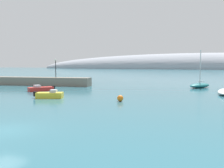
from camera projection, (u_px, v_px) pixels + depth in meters
water at (4, 130)px, 17.31m from camera, size 600.00×600.00×0.00m
breakwater_rocks at (38, 81)px, 54.98m from camera, size 24.67×6.62×1.85m
distant_ridge at (200, 69)px, 254.29m from camera, size 388.86×58.57×33.70m
sailboat_teal_outer_mooring at (200, 85)px, 49.18m from camera, size 5.01×6.23×7.62m
motorboat_red_foreground at (41, 89)px, 43.19m from camera, size 4.11×4.53×1.09m
motorboat_yellow_outer at (50, 95)px, 34.09m from camera, size 4.17×3.01×1.18m
mooring_buoy_orange at (120, 98)px, 30.90m from camera, size 0.80×0.80×0.80m
harbor_lamp_post at (56, 66)px, 53.50m from camera, size 0.36×0.36×4.09m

